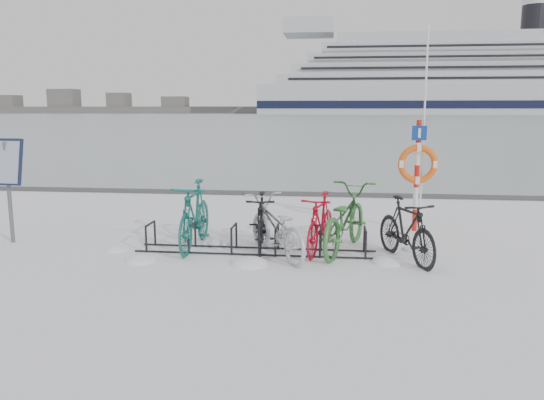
{
  "coord_description": "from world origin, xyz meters",
  "views": [
    {
      "loc": [
        1.27,
        -8.47,
        2.36
      ],
      "look_at": [
        0.21,
        0.6,
        0.79
      ],
      "focal_mm": 35.0,
      "sensor_mm": 36.0,
      "label": 1
    }
  ],
  "objects_px": {
    "bike_rack": "(255,242)",
    "info_board": "(6,168)",
    "lifebuoy_station": "(418,164)",
    "cruise_ferry": "(430,83)"
  },
  "relations": [
    {
      "from": "info_board",
      "to": "cruise_ferry",
      "type": "bearing_deg",
      "value": 82.14
    },
    {
      "from": "bike_rack",
      "to": "info_board",
      "type": "relative_size",
      "value": 2.16
    },
    {
      "from": "bike_rack",
      "to": "cruise_ferry",
      "type": "relative_size",
      "value": 0.03
    },
    {
      "from": "cruise_ferry",
      "to": "bike_rack",
      "type": "bearing_deg",
      "value": -100.27
    },
    {
      "from": "lifebuoy_station",
      "to": "cruise_ferry",
      "type": "distance_m",
      "value": 219.35
    },
    {
      "from": "bike_rack",
      "to": "lifebuoy_station",
      "type": "height_order",
      "value": "lifebuoy_station"
    },
    {
      "from": "bike_rack",
      "to": "info_board",
      "type": "height_order",
      "value": "info_board"
    },
    {
      "from": "bike_rack",
      "to": "lifebuoy_station",
      "type": "bearing_deg",
      "value": 33.15
    },
    {
      "from": "bike_rack",
      "to": "info_board",
      "type": "bearing_deg",
      "value": 178.23
    },
    {
      "from": "bike_rack",
      "to": "lifebuoy_station",
      "type": "relative_size",
      "value": 1.02
    }
  ]
}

